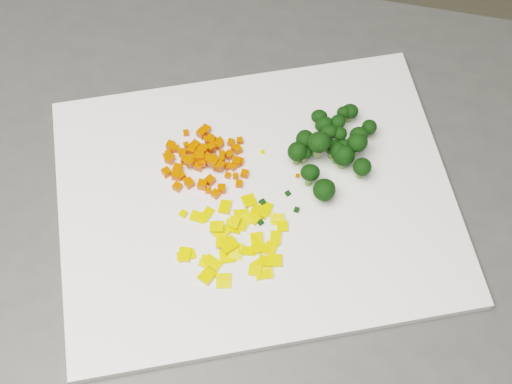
# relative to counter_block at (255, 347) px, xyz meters

# --- Properties ---
(counter_block) EXTENTS (0.99, 0.74, 0.90)m
(counter_block) POSITION_rel_counter_block_xyz_m (0.00, 0.00, 0.00)
(counter_block) COLOR #484845
(counter_block) RESTS_ON ground
(cutting_board) EXTENTS (0.48, 0.42, 0.01)m
(cutting_board) POSITION_rel_counter_block_xyz_m (-0.00, 0.02, 0.46)
(cutting_board) COLOR white
(cutting_board) RESTS_ON counter_block
(carrot_pile) EXTENTS (0.09, 0.09, 0.03)m
(carrot_pile) POSITION_rel_counter_block_xyz_m (-0.06, 0.05, 0.47)
(carrot_pile) COLOR #DD4102
(carrot_pile) RESTS_ON cutting_board
(pepper_pile) EXTENTS (0.10, 0.10, 0.01)m
(pepper_pile) POSITION_rel_counter_block_xyz_m (-0.02, -0.03, 0.47)
(pepper_pile) COLOR yellow
(pepper_pile) RESTS_ON cutting_board
(broccoli_pile) EXTENTS (0.11, 0.11, 0.05)m
(broccoli_pile) POSITION_rel_counter_block_xyz_m (0.08, 0.08, 0.49)
(broccoli_pile) COLOR black
(broccoli_pile) RESTS_ON cutting_board
(carrot_cube_0) EXTENTS (0.01, 0.01, 0.01)m
(carrot_cube_0) POSITION_rel_counter_block_xyz_m (-0.06, 0.06, 0.47)
(carrot_cube_0) COLOR #DD4102
(carrot_cube_0) RESTS_ON carrot_pile
(carrot_cube_1) EXTENTS (0.01, 0.01, 0.01)m
(carrot_cube_1) POSITION_rel_counter_block_xyz_m (-0.06, 0.05, 0.47)
(carrot_cube_1) COLOR #DD4102
(carrot_cube_1) RESTS_ON carrot_pile
(carrot_cube_2) EXTENTS (0.01, 0.01, 0.01)m
(carrot_cube_2) POSITION_rel_counter_block_xyz_m (-0.02, 0.06, 0.46)
(carrot_cube_2) COLOR #DD4102
(carrot_cube_2) RESTS_ON carrot_pile
(carrot_cube_3) EXTENTS (0.01, 0.01, 0.01)m
(carrot_cube_3) POSITION_rel_counter_block_xyz_m (-0.03, 0.07, 0.46)
(carrot_cube_3) COLOR #DD4102
(carrot_cube_3) RESTS_ON carrot_pile
(carrot_cube_4) EXTENTS (0.01, 0.01, 0.01)m
(carrot_cube_4) POSITION_rel_counter_block_xyz_m (-0.03, 0.08, 0.46)
(carrot_cube_4) COLOR #DD4102
(carrot_cube_4) RESTS_ON carrot_pile
(carrot_cube_5) EXTENTS (0.01, 0.01, 0.01)m
(carrot_cube_5) POSITION_rel_counter_block_xyz_m (-0.07, 0.05, 0.47)
(carrot_cube_5) COLOR #DD4102
(carrot_cube_5) RESTS_ON carrot_pile
(carrot_cube_6) EXTENTS (0.01, 0.01, 0.01)m
(carrot_cube_6) POSITION_rel_counter_block_xyz_m (-0.06, 0.08, 0.46)
(carrot_cube_6) COLOR #DD4102
(carrot_cube_6) RESTS_ON carrot_pile
(carrot_cube_7) EXTENTS (0.01, 0.01, 0.01)m
(carrot_cube_7) POSITION_rel_counter_block_xyz_m (-0.06, 0.09, 0.46)
(carrot_cube_7) COLOR #DD4102
(carrot_cube_7) RESTS_ON carrot_pile
(carrot_cube_8) EXTENTS (0.01, 0.01, 0.01)m
(carrot_cube_8) POSITION_rel_counter_block_xyz_m (-0.07, 0.05, 0.47)
(carrot_cube_8) COLOR #DD4102
(carrot_cube_8) RESTS_ON carrot_pile
(carrot_cube_9) EXTENTS (0.01, 0.01, 0.01)m
(carrot_cube_9) POSITION_rel_counter_block_xyz_m (-0.08, 0.05, 0.47)
(carrot_cube_9) COLOR #DD4102
(carrot_cube_9) RESTS_ON carrot_pile
(carrot_cube_10) EXTENTS (0.01, 0.01, 0.01)m
(carrot_cube_10) POSITION_rel_counter_block_xyz_m (-0.05, 0.03, 0.47)
(carrot_cube_10) COLOR #DD4102
(carrot_cube_10) RESTS_ON carrot_pile
(carrot_cube_11) EXTENTS (0.01, 0.01, 0.01)m
(carrot_cube_11) POSITION_rel_counter_block_xyz_m (-0.09, 0.03, 0.46)
(carrot_cube_11) COLOR #DD4102
(carrot_cube_11) RESTS_ON carrot_pile
(carrot_cube_12) EXTENTS (0.01, 0.01, 0.01)m
(carrot_cube_12) POSITION_rel_counter_block_xyz_m (-0.10, 0.04, 0.46)
(carrot_cube_12) COLOR #DD4102
(carrot_cube_12) RESTS_ON carrot_pile
(carrot_cube_13) EXTENTS (0.01, 0.01, 0.01)m
(carrot_cube_13) POSITION_rel_counter_block_xyz_m (-0.05, 0.08, 0.46)
(carrot_cube_13) COLOR #DD4102
(carrot_cube_13) RESTS_ON carrot_pile
(carrot_cube_14) EXTENTS (0.01, 0.01, 0.01)m
(carrot_cube_14) POSITION_rel_counter_block_xyz_m (-0.05, 0.08, 0.47)
(carrot_cube_14) COLOR #DD4102
(carrot_cube_14) RESTS_ON carrot_pile
(carrot_cube_15) EXTENTS (0.01, 0.01, 0.01)m
(carrot_cube_15) POSITION_rel_counter_block_xyz_m (-0.06, 0.05, 0.47)
(carrot_cube_15) COLOR #DD4102
(carrot_cube_15) RESTS_ON carrot_pile
(carrot_cube_16) EXTENTS (0.01, 0.01, 0.01)m
(carrot_cube_16) POSITION_rel_counter_block_xyz_m (-0.08, 0.07, 0.46)
(carrot_cube_16) COLOR #DD4102
(carrot_cube_16) RESTS_ON carrot_pile
(carrot_cube_17) EXTENTS (0.01, 0.01, 0.01)m
(carrot_cube_17) POSITION_rel_counter_block_xyz_m (-0.10, 0.06, 0.46)
(carrot_cube_17) COLOR #DD4102
(carrot_cube_17) RESTS_ON carrot_pile
(carrot_cube_18) EXTENTS (0.01, 0.01, 0.01)m
(carrot_cube_18) POSITION_rel_counter_block_xyz_m (-0.04, 0.02, 0.46)
(carrot_cube_18) COLOR #DD4102
(carrot_cube_18) RESTS_ON carrot_pile
(carrot_cube_19) EXTENTS (0.01, 0.01, 0.01)m
(carrot_cube_19) POSITION_rel_counter_block_xyz_m (-0.07, 0.05, 0.46)
(carrot_cube_19) COLOR #DD4102
(carrot_cube_19) RESTS_ON carrot_pile
(carrot_cube_20) EXTENTS (0.01, 0.01, 0.01)m
(carrot_cube_20) POSITION_rel_counter_block_xyz_m (-0.09, 0.07, 0.46)
(carrot_cube_20) COLOR #DD4102
(carrot_cube_20) RESTS_ON carrot_pile
(carrot_cube_21) EXTENTS (0.01, 0.01, 0.01)m
(carrot_cube_21) POSITION_rel_counter_block_xyz_m (-0.05, 0.07, 0.47)
(carrot_cube_21) COLOR #DD4102
(carrot_cube_21) RESTS_ON carrot_pile
(carrot_cube_22) EXTENTS (0.01, 0.01, 0.01)m
(carrot_cube_22) POSITION_rel_counter_block_xyz_m (-0.08, 0.07, 0.46)
(carrot_cube_22) COLOR #DD4102
(carrot_cube_22) RESTS_ON carrot_pile
(carrot_cube_23) EXTENTS (0.01, 0.01, 0.01)m
(carrot_cube_23) POSITION_rel_counter_block_xyz_m (-0.10, 0.06, 0.46)
(carrot_cube_23) COLOR #DD4102
(carrot_cube_23) RESTS_ON carrot_pile
(carrot_cube_24) EXTENTS (0.01, 0.01, 0.01)m
(carrot_cube_24) POSITION_rel_counter_block_xyz_m (-0.02, 0.03, 0.46)
(carrot_cube_24) COLOR #DD4102
(carrot_cube_24) RESTS_ON carrot_pile
(carrot_cube_25) EXTENTS (0.01, 0.01, 0.01)m
(carrot_cube_25) POSITION_rel_counter_block_xyz_m (-0.10, 0.07, 0.46)
(carrot_cube_25) COLOR #DD4102
(carrot_cube_25) RESTS_ON carrot_pile
(carrot_cube_26) EXTENTS (0.01, 0.01, 0.01)m
(carrot_cube_26) POSITION_rel_counter_block_xyz_m (-0.07, 0.03, 0.47)
(carrot_cube_26) COLOR #DD4102
(carrot_cube_26) RESTS_ON carrot_pile
(carrot_cube_27) EXTENTS (0.01, 0.01, 0.01)m
(carrot_cube_27) POSITION_rel_counter_block_xyz_m (-0.06, 0.09, 0.47)
(carrot_cube_27) COLOR #DD4102
(carrot_cube_27) RESTS_ON carrot_pile
(carrot_cube_28) EXTENTS (0.01, 0.01, 0.01)m
(carrot_cube_28) POSITION_rel_counter_block_xyz_m (-0.10, 0.07, 0.46)
(carrot_cube_28) COLOR #DD4102
(carrot_cube_28) RESTS_ON carrot_pile
(carrot_cube_29) EXTENTS (0.01, 0.01, 0.01)m
(carrot_cube_29) POSITION_rel_counter_block_xyz_m (-0.03, 0.06, 0.46)
(carrot_cube_29) COLOR #DD4102
(carrot_cube_29) RESTS_ON carrot_pile
(carrot_cube_30) EXTENTS (0.01, 0.01, 0.01)m
(carrot_cube_30) POSITION_rel_counter_block_xyz_m (-0.02, 0.04, 0.46)
(carrot_cube_30) COLOR #DD4102
(carrot_cube_30) RESTS_ON carrot_pile
(carrot_cube_31) EXTENTS (0.01, 0.01, 0.01)m
(carrot_cube_31) POSITION_rel_counter_block_xyz_m (-0.03, 0.05, 0.46)
(carrot_cube_31) COLOR #DD4102
(carrot_cube_31) RESTS_ON carrot_pile
(carrot_cube_32) EXTENTS (0.01, 0.01, 0.01)m
(carrot_cube_32) POSITION_rel_counter_block_xyz_m (-0.04, 0.06, 0.47)
(carrot_cube_32) COLOR #DD4102
(carrot_cube_32) RESTS_ON carrot_pile
(carrot_cube_33) EXTENTS (0.01, 0.01, 0.01)m
(carrot_cube_33) POSITION_rel_counter_block_xyz_m (-0.05, 0.07, 0.46)
(carrot_cube_33) COLOR #DD4102
(carrot_cube_33) RESTS_ON carrot_pile
(carrot_cube_34) EXTENTS (0.01, 0.01, 0.01)m
(carrot_cube_34) POSITION_rel_counter_block_xyz_m (-0.04, 0.08, 0.46)
(carrot_cube_34) COLOR #DD4102
(carrot_cube_34) RESTS_ON carrot_pile
(carrot_cube_35) EXTENTS (0.01, 0.01, 0.01)m
(carrot_cube_35) POSITION_rel_counter_block_xyz_m (-0.05, 0.05, 0.47)
(carrot_cube_35) COLOR #DD4102
(carrot_cube_35) RESTS_ON carrot_pile
(carrot_cube_36) EXTENTS (0.01, 0.01, 0.01)m
(carrot_cube_36) POSITION_rel_counter_block_xyz_m (-0.10, 0.05, 0.47)
(carrot_cube_36) COLOR #DD4102
(carrot_cube_36) RESTS_ON carrot_pile
(carrot_cube_37) EXTENTS (0.01, 0.01, 0.01)m
(carrot_cube_37) POSITION_rel_counter_block_xyz_m (-0.06, 0.05, 0.47)
(carrot_cube_37) COLOR #DD4102
(carrot_cube_37) RESTS_ON carrot_pile
(carrot_cube_38) EXTENTS (0.01, 0.01, 0.01)m
(carrot_cube_38) POSITION_rel_counter_block_xyz_m (-0.03, 0.05, 0.46)
(carrot_cube_38) COLOR #DD4102
(carrot_cube_38) RESTS_ON carrot_pile
(carrot_cube_39) EXTENTS (0.01, 0.01, 0.01)m
(carrot_cube_39) POSITION_rel_counter_block_xyz_m (-0.08, 0.02, 0.46)
(carrot_cube_39) COLOR #DD4102
(carrot_cube_39) RESTS_ON carrot_pile
(carrot_cube_40) EXTENTS (0.01, 0.01, 0.01)m
(carrot_cube_40) POSITION_rel_counter_block_xyz_m (-0.06, 0.07, 0.46)
(carrot_cube_40) COLOR #DD4102
(carrot_cube_40) RESTS_ON carrot_pile
(carrot_cube_41) EXTENTS (0.01, 0.01, 0.01)m
(carrot_cube_41) POSITION_rel_counter_block_xyz_m (-0.09, 0.09, 0.46)
(carrot_cube_41) COLOR #DD4102
(carrot_cube_41) RESTS_ON carrot_pile
(carrot_cube_42) EXTENTS (0.01, 0.01, 0.01)m
(carrot_cube_42) POSITION_rel_counter_block_xyz_m (-0.05, 0.06, 0.46)
(carrot_cube_42) COLOR #DD4102
(carrot_cube_42) RESTS_ON carrot_pile
(carrot_cube_43) EXTENTS (0.01, 0.01, 0.01)m
(carrot_cube_43) POSITION_rel_counter_block_xyz_m (-0.02, 0.04, 0.46)
(carrot_cube_43) COLOR #DD4102
(carrot_cube_43) RESTS_ON carrot_pile
(carrot_cube_44) EXTENTS (0.01, 0.01, 0.01)m
(carrot_cube_44) POSITION_rel_counter_block_xyz_m (-0.07, 0.03, 0.46)
(carrot_cube_44) COLOR #DD4102
(carrot_cube_44) RESTS_ON carrot_pile
(carrot_cube_45) EXTENTS (0.01, 0.01, 0.01)m
(carrot_cube_45) POSITION_rel_counter_block_xyz_m (-0.06, 0.03, 0.47)
(carrot_cube_45) COLOR #DD4102
(carrot_cube_45) RESTS_ON carrot_pile
(carrot_cube_46) EXTENTS (0.01, 0.01, 0.01)m
(carrot_cube_46) POSITION_rel_counter_block_xyz_m (-0.03, 0.07, 0.46)
(carrot_cube_46) COLOR #DD4102
(carrot_cube_46) RESTS_ON carrot_pile
(carrot_cube_47) EXTENTS (0.01, 0.01, 0.01)m
(carrot_cube_47) POSITION_rel_counter_block_xyz_m (-0.07, 0.06, 0.47)
(carrot_cube_47) COLOR #DD4102
(carrot_cube_47) RESTS_ON carrot_pile
(carrot_cube_48) EXTENTS (0.01, 0.01, 0.01)m
(carrot_cube_48) POSITION_rel_counter_block_xyz_m (-0.04, 0.05, 0.46)
(carrot_cube_48) COLOR #DD4102
(carrot_cube_48) RESTS_ON carrot_pile
(carrot_cube_49) EXTENTS (0.01, 0.01, 0.01)m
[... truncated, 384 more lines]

